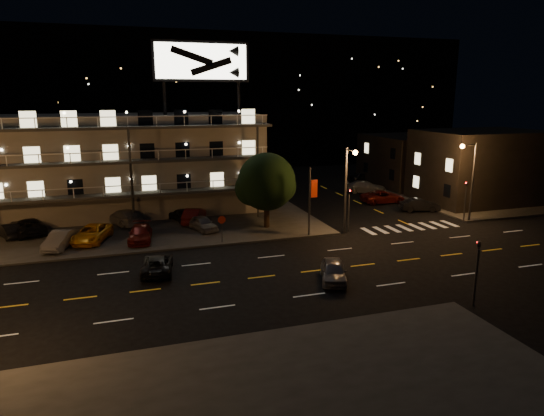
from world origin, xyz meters
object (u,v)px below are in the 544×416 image
object	(u,v)px
lot_car_4	(203,223)
road_car_east	(333,271)
side_car_0	(420,205)
tree	(266,184)
lot_car_2	(92,234)
lot_car_7	(124,217)
road_car_west	(157,264)

from	to	relation	value
lot_car_4	road_car_east	xyz separation A→B (m)	(6.48, -15.05, -0.11)
side_car_0	road_car_east	distance (m)	23.90
tree	side_car_0	bearing A→B (deg)	5.14
lot_car_2	lot_car_7	world-z (taller)	lot_car_7
tree	lot_car_2	xyz separation A→B (m)	(-15.78, 0.15, -3.56)
lot_car_2	lot_car_4	xyz separation A→B (m)	(9.76, 0.61, -0.03)
side_car_0	road_car_east	xyz separation A→B (m)	(-17.82, -15.93, 0.00)
lot_car_7	lot_car_2	bearing A→B (deg)	36.43
lot_car_2	side_car_0	distance (m)	34.09
lot_car_4	side_car_0	world-z (taller)	lot_car_4
side_car_0	road_car_west	size ratio (longest dim) A/B	0.94
lot_car_2	lot_car_7	xyz separation A→B (m)	(2.79, 5.09, 0.04)
tree	lot_car_4	size ratio (longest dim) A/B	1.83
lot_car_4	road_car_west	distance (m)	10.88
tree	road_car_west	distance (m)	14.65
lot_car_4	road_car_east	size ratio (longest dim) A/B	0.95
lot_car_7	road_car_west	xyz separation A→B (m)	(2.00, -14.15, -0.26)
side_car_0	road_car_west	bearing A→B (deg)	124.45
lot_car_4	road_car_west	xyz separation A→B (m)	(-4.98, -9.67, -0.19)
lot_car_7	lot_car_4	bearing A→B (deg)	122.41
road_car_west	lot_car_7	bearing A→B (deg)	-73.40
lot_car_2	road_car_west	xyz separation A→B (m)	(4.78, -9.06, -0.22)
lot_car_2	road_car_east	distance (m)	21.73
tree	road_car_east	bearing A→B (deg)	-88.18
tree	lot_car_4	distance (m)	7.05
lot_car_4	lot_car_7	xyz separation A→B (m)	(-6.97, 4.48, 0.08)
tree	lot_car_4	bearing A→B (deg)	172.75
lot_car_4	lot_car_7	world-z (taller)	lot_car_7
side_car_0	road_car_west	xyz separation A→B (m)	(-29.27, -10.55, -0.07)
tree	lot_car_2	bearing A→B (deg)	179.44
lot_car_7	road_car_east	world-z (taller)	lot_car_7
road_car_west	lot_car_2	bearing A→B (deg)	-53.60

